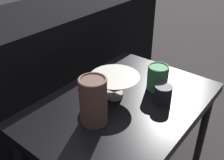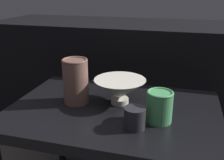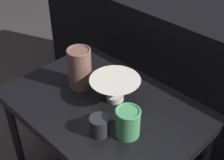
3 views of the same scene
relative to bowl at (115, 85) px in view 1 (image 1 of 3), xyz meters
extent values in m
cube|color=black|center=(-0.01, -0.05, -0.08)|extent=(0.80, 0.55, 0.04)
cylinder|color=black|center=(0.35, -0.29, -0.33)|extent=(0.04, 0.04, 0.46)
cylinder|color=black|center=(0.35, 0.19, -0.33)|extent=(0.04, 0.04, 0.46)
cube|color=black|center=(-0.01, 0.56, -0.19)|extent=(1.74, 0.50, 0.74)
cylinder|color=silver|center=(0.00, 0.00, -0.05)|extent=(0.07, 0.07, 0.02)
cone|color=silver|center=(0.00, 0.00, 0.00)|extent=(0.20, 0.20, 0.08)
cylinder|color=brown|center=(-0.17, -0.04, 0.03)|extent=(0.10, 0.10, 0.17)
torus|color=brown|center=(-0.17, -0.04, 0.12)|extent=(0.10, 0.10, 0.01)
cylinder|color=#47995B|center=(0.17, -0.11, -0.01)|extent=(0.09, 0.09, 0.11)
torus|color=#47995B|center=(0.17, -0.11, 0.05)|extent=(0.09, 0.09, 0.01)
cylinder|color=#232328|center=(0.09, -0.17, -0.02)|extent=(0.07, 0.07, 0.07)
camera|label=1|loc=(-0.72, -0.55, 0.56)|focal=42.00mm
camera|label=2|loc=(0.22, -0.93, 0.39)|focal=42.00mm
camera|label=3|loc=(0.68, -0.70, 0.76)|focal=50.00mm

